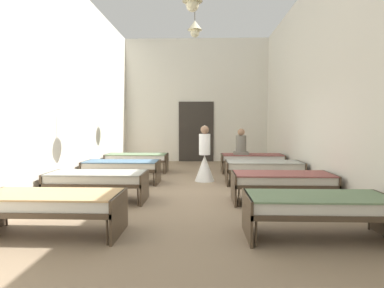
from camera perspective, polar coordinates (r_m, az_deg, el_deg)
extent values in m
cube|color=#8C755B|center=(7.27, -0.22, -8.84)|extent=(6.30, 12.21, 0.10)
cube|color=silver|center=(13.04, 0.77, 7.75)|extent=(6.10, 0.20, 4.91)
cube|color=silver|center=(7.85, -22.65, 10.19)|extent=(0.20, 11.61, 4.91)
cube|color=silver|center=(7.64, 22.84, 10.36)|extent=(0.20, 11.61, 4.91)
cube|color=#2D2823|center=(12.89, 0.75, 2.22)|extent=(1.40, 0.06, 2.40)
sphere|color=beige|center=(7.55, 0.07, 23.50)|extent=(0.28, 0.28, 0.28)
cylinder|color=brown|center=(10.33, 0.52, 21.95)|extent=(0.02, 0.02, 0.29)
cone|color=beige|center=(10.24, 0.52, 20.39)|extent=(0.44, 0.44, 0.28)
sphere|color=beige|center=(10.18, 0.51, 19.21)|extent=(0.28, 0.28, 0.28)
cylinder|color=#473828|center=(5.63, -30.17, -10.77)|extent=(0.03, 0.03, 0.34)
cylinder|color=#473828|center=(4.29, -14.89, -14.88)|extent=(0.03, 0.03, 0.34)
cylinder|color=#473828|center=(4.95, -12.42, -12.31)|extent=(0.03, 0.03, 0.34)
cube|color=#473828|center=(4.86, -23.69, -10.33)|extent=(1.90, 0.84, 0.07)
cube|color=#473828|center=(4.57, -12.84, -12.15)|extent=(0.04, 0.84, 0.57)
cube|color=silver|center=(4.84, -23.73, -9.12)|extent=(1.82, 0.78, 0.14)
cube|color=tan|center=(4.82, -23.75, -8.17)|extent=(1.86, 0.82, 0.02)
cylinder|color=#473828|center=(4.17, 11.34, -15.37)|extent=(0.03, 0.03, 0.34)
cylinder|color=#473828|center=(4.85, 9.92, -12.62)|extent=(0.03, 0.03, 0.34)
cylinder|color=#473828|center=(5.37, 29.04, -11.42)|extent=(0.03, 0.03, 0.34)
cube|color=#473828|center=(4.66, 21.44, -10.89)|extent=(1.90, 0.84, 0.07)
cube|color=#473828|center=(4.46, 9.81, -12.49)|extent=(0.04, 0.84, 0.57)
cube|color=silver|center=(4.63, 21.47, -9.63)|extent=(1.82, 0.78, 0.14)
cube|color=slate|center=(4.62, 21.49, -8.64)|extent=(1.86, 0.82, 0.02)
cylinder|color=#473828|center=(6.63, -24.69, -8.47)|extent=(0.03, 0.03, 0.34)
cylinder|color=#473828|center=(7.27, -22.13, -7.35)|extent=(0.03, 0.03, 0.34)
cylinder|color=#473828|center=(6.06, -9.62, -9.30)|extent=(0.03, 0.03, 0.34)
cylinder|color=#473828|center=(6.75, -8.39, -7.95)|extent=(0.03, 0.03, 0.34)
cube|color=#473828|center=(6.59, -16.49, -6.54)|extent=(1.90, 0.84, 0.07)
cube|color=#473828|center=(6.95, -23.82, -6.91)|extent=(0.04, 0.84, 0.57)
cube|color=#473828|center=(6.37, -8.45, -7.58)|extent=(0.04, 0.84, 0.57)
cube|color=silver|center=(6.57, -16.51, -5.64)|extent=(1.82, 0.78, 0.14)
cube|color=#9E9E93|center=(6.56, -16.52, -4.93)|extent=(1.86, 0.82, 0.02)
cylinder|color=#473828|center=(5.98, 8.33, -9.47)|extent=(0.03, 0.03, 0.34)
cylinder|color=#473828|center=(6.68, 7.64, -8.07)|extent=(0.03, 0.03, 0.34)
cylinder|color=#473828|center=(6.41, 24.18, -8.87)|extent=(0.03, 0.03, 0.34)
cylinder|color=#473828|center=(7.07, 21.96, -7.66)|extent=(0.03, 0.03, 0.34)
cube|color=#473828|center=(6.44, 15.76, -6.76)|extent=(1.90, 0.84, 0.07)
cube|color=#473828|center=(6.30, 7.43, -7.70)|extent=(0.04, 0.84, 0.57)
cube|color=#473828|center=(6.74, 23.52, -7.23)|extent=(0.04, 0.84, 0.57)
cube|color=silver|center=(6.42, 15.78, -5.84)|extent=(1.82, 0.78, 0.14)
cube|color=#8C4C47|center=(6.41, 15.79, -5.12)|extent=(1.86, 0.82, 0.02)
cylinder|color=#473828|center=(8.34, -18.81, -5.88)|extent=(0.03, 0.03, 0.34)
cylinder|color=#473828|center=(9.01, -17.18, -5.15)|extent=(0.03, 0.03, 0.34)
cylinder|color=#473828|center=(7.90, -6.84, -6.24)|extent=(0.03, 0.03, 0.34)
cylinder|color=#473828|center=(8.60, -6.11, -5.42)|extent=(0.03, 0.03, 0.34)
cube|color=#473828|center=(8.39, -12.38, -4.30)|extent=(1.90, 0.84, 0.07)
cube|color=#473828|center=(8.68, -18.35, -4.73)|extent=(0.04, 0.84, 0.57)
cube|color=#473828|center=(8.22, -6.05, -5.02)|extent=(0.04, 0.84, 0.57)
cube|color=silver|center=(8.37, -12.39, -3.59)|extent=(1.82, 0.78, 0.14)
cube|color=slate|center=(8.36, -12.39, -3.03)|extent=(1.86, 0.82, 0.02)
cylinder|color=#473828|center=(7.83, 6.78, -6.32)|extent=(0.03, 0.03, 0.34)
cylinder|color=#473828|center=(8.54, 6.38, -5.49)|extent=(0.03, 0.03, 0.34)
cylinder|color=#473828|center=(8.17, 19.11, -6.09)|extent=(0.03, 0.03, 0.34)
cylinder|color=#473828|center=(8.85, 17.73, -5.32)|extent=(0.03, 0.03, 0.34)
cube|color=#473828|center=(8.27, 12.62, -4.42)|extent=(1.90, 0.84, 0.07)
cube|color=#473828|center=(8.16, 6.15, -5.08)|extent=(0.04, 0.84, 0.57)
cube|color=#473828|center=(8.51, 18.80, -4.90)|extent=(0.04, 0.84, 0.57)
cube|color=silver|center=(8.26, 12.63, -3.69)|extent=(1.82, 0.78, 0.14)
cube|color=#9E9E93|center=(8.25, 12.63, -3.13)|extent=(1.86, 0.82, 0.02)
cylinder|color=#473828|center=(10.12, -14.99, -4.16)|extent=(0.03, 0.03, 0.34)
cylinder|color=#473828|center=(10.80, -13.87, -3.65)|extent=(0.03, 0.03, 0.34)
cylinder|color=#473828|center=(9.76, -5.14, -4.33)|extent=(0.03, 0.03, 0.34)
cylinder|color=#473828|center=(10.46, -4.65, -3.79)|extent=(0.03, 0.03, 0.34)
cube|color=#473828|center=(10.22, -9.74, -2.85)|extent=(1.90, 0.84, 0.07)
cube|color=#473828|center=(10.46, -14.74, -3.25)|extent=(0.04, 0.84, 0.57)
cube|color=#473828|center=(10.09, -4.55, -3.40)|extent=(0.04, 0.84, 0.57)
cube|color=white|center=(10.21, -9.75, -2.26)|extent=(1.82, 0.78, 0.14)
cube|color=slate|center=(10.21, -9.75, -1.80)|extent=(1.86, 0.82, 0.02)
cylinder|color=#473828|center=(9.70, 5.84, -4.38)|extent=(0.03, 0.03, 0.34)
cylinder|color=#473828|center=(10.42, 5.57, -3.83)|extent=(0.03, 0.03, 0.34)
cylinder|color=#473828|center=(9.98, 15.89, -4.28)|extent=(0.03, 0.03, 0.34)
cylinder|color=#473828|center=(10.67, 14.96, -3.76)|extent=(0.03, 0.03, 0.34)
cube|color=#473828|center=(10.13, 10.63, -2.92)|extent=(1.90, 0.84, 0.07)
cube|color=#473828|center=(10.04, 5.36, -3.43)|extent=(0.04, 0.84, 0.57)
cube|color=#473828|center=(10.32, 15.74, -3.36)|extent=(0.04, 0.84, 0.57)
cube|color=white|center=(10.12, 10.64, -2.33)|extent=(1.82, 0.78, 0.14)
cube|color=#8C4C47|center=(10.11, 10.64, -1.86)|extent=(1.86, 0.82, 0.02)
cone|color=white|center=(8.50, 2.26, -4.28)|extent=(0.52, 0.52, 0.70)
cylinder|color=white|center=(8.44, 2.27, -0.08)|extent=(0.30, 0.30, 0.55)
sphere|color=#846047|center=(8.42, 2.28, 2.54)|extent=(0.22, 0.22, 0.22)
cone|color=white|center=(8.42, 2.28, 3.06)|extent=(0.18, 0.18, 0.10)
cylinder|color=slate|center=(9.98, 8.72, -0.17)|extent=(0.32, 0.32, 0.58)
cube|color=slate|center=(10.00, 8.71, -1.60)|extent=(0.44, 0.44, 0.08)
sphere|color=#A87A5B|center=(9.97, 8.75, 2.12)|extent=(0.22, 0.22, 0.22)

